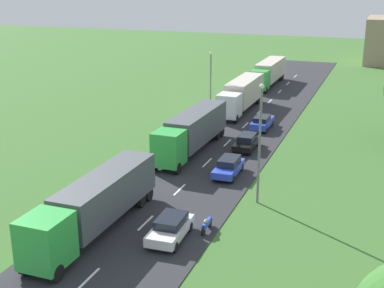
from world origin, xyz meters
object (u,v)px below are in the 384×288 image
lamppost_third (211,78)px  motorcycle_courier (207,224)px  car_fourth (247,142)px  truck_fourth (269,72)px  truck_third (242,94)px  car_second (170,228)px  car_fifth (262,122)px  car_third (229,166)px  lamppost_second (260,139)px  truck_second (192,130)px  truck_lead (95,203)px

lamppost_third → motorcycle_courier: bearing=-72.0°
car_fourth → truck_fourth: bearing=98.8°
truck_third → car_second: (4.70, -34.42, -1.36)m
car_fifth → car_third: bearing=-87.6°
lamppost_second → car_fourth: bearing=108.4°
car_second → motorcycle_courier: (1.83, 1.83, -0.30)m
car_second → motorcycle_courier: car_second is taller
car_second → car_fourth: (-0.14, 19.60, -0.02)m
truck_second → car_third: size_ratio=3.05×
truck_fourth → lamppost_second: 44.81m
truck_fourth → car_third: size_ratio=3.05×
car_third → car_fifth: car_third is taller
truck_third → car_second: bearing=-82.2°
truck_lead → truck_third: (0.28, 35.13, 0.11)m
truck_third → car_fifth: (4.32, -7.21, -1.36)m
truck_lead → lamppost_third: lamppost_third is taller
car_fourth → lamppost_third: size_ratio=0.60×
truck_lead → car_fifth: truck_lead is taller
car_fifth → lamppost_second: bearing=-77.8°
car_second → car_fourth: car_second is taller
truck_fourth → car_fourth: bearing=-81.2°
truck_second → truck_third: bearing=89.5°
truck_second → lamppost_third: bearing=102.4°
truck_lead → truck_fourth: size_ratio=1.00×
car_fourth → car_fifth: size_ratio=0.95×
car_fourth → car_fifth: bearing=91.9°
lamppost_second → car_second: bearing=-116.7°
truck_lead → motorcycle_courier: 7.43m
truck_fourth → car_third: bearing=-82.3°
car_third → truck_third: bearing=102.5°
car_third → truck_lead: bearing=-112.0°
truck_second → car_fourth: 5.49m
car_fifth → truck_second: bearing=-114.0°
truck_fourth → car_second: (5.10, -51.47, -1.30)m
truck_third → car_fifth: size_ratio=2.79×
car_second → car_third: (0.23, 12.22, 0.00)m
car_second → car_third: 12.22m
car_fifth → lamppost_second: lamppost_second is taller
car_fourth → truck_second: bearing=-152.7°
truck_second → motorcycle_courier: (6.69, -15.33, -1.65)m
car_fourth → lamppost_second: bearing=-71.6°
truck_second → truck_third: (0.16, 17.27, 0.01)m
truck_third → car_second: size_ratio=2.99×
truck_third → car_third: size_ratio=2.94×
car_second → lamppost_third: lamppost_third is taller
truck_third → car_fifth: bearing=-59.1°
car_third → lamppost_third: size_ratio=0.59×
car_third → car_fifth: 15.01m
car_fifth → lamppost_third: lamppost_third is taller
truck_fourth → car_fourth: (4.96, -31.87, -1.32)m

